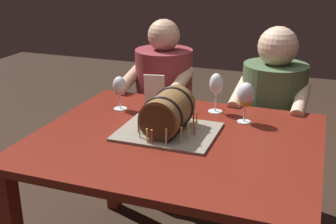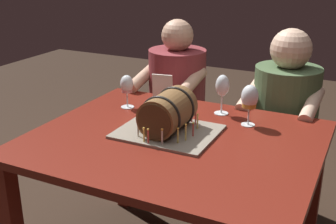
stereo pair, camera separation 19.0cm
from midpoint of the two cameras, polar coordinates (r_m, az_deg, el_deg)
dining_table at (r=1.94m, az=-1.83°, el=-6.27°), size 1.24×1.02×0.75m
barrel_cake at (r=1.91m, az=-2.85°, el=-0.49°), size 0.43×0.35×0.20m
wine_glass_rose at (r=2.22m, az=-8.87°, el=3.21°), size 0.07×0.07×0.17m
wine_glass_amber at (r=2.03m, az=7.57°, el=2.09°), size 0.08×0.08×0.20m
wine_glass_empty at (r=2.15m, az=3.86°, el=3.51°), size 0.07×0.07×0.20m
menu_card at (r=2.29m, az=-4.19°, el=2.97°), size 0.11×0.04×0.16m
person_seated_left at (r=2.72m, az=-2.55°, el=-0.73°), size 0.39×0.47×1.15m
person_seated_right at (r=2.56m, az=11.29°, el=-2.45°), size 0.41×0.48×1.14m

